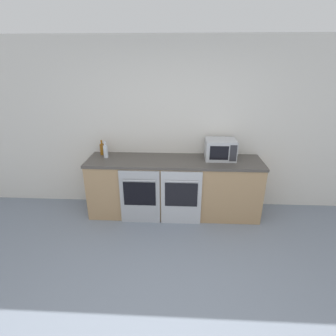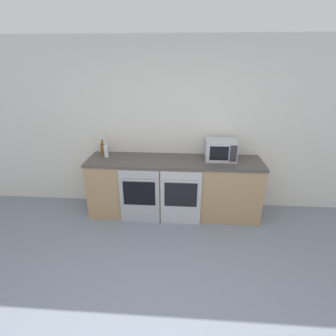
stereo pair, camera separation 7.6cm
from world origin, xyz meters
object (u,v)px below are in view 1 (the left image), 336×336
object	(u,v)px
oven_left	(140,197)
bottle_clear	(106,151)
microwave	(220,149)
bottle_amber	(102,149)
oven_right	(181,198)

from	to	relation	value
oven_left	bottle_clear	size ratio (longest dim) A/B	3.27
bottle_clear	microwave	bearing A→B (deg)	0.99
microwave	bottle_clear	distance (m)	1.72
bottle_clear	bottle_amber	xyz separation A→B (m)	(-0.09, 0.13, -0.01)
microwave	bottle_amber	bearing A→B (deg)	176.88
oven_left	microwave	size ratio (longest dim) A/B	1.89
oven_right	bottle_amber	distance (m)	1.45
bottle_clear	bottle_amber	size ratio (longest dim) A/B	1.09
oven_left	bottle_clear	distance (m)	0.88
bottle_amber	oven_right	bearing A→B (deg)	-22.28
microwave	bottle_clear	world-z (taller)	microwave
bottle_clear	oven_left	bearing A→B (deg)	-34.42
bottle_amber	microwave	bearing A→B (deg)	-3.12
microwave	bottle_clear	bearing A→B (deg)	-179.01
oven_right	bottle_clear	world-z (taller)	bottle_clear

